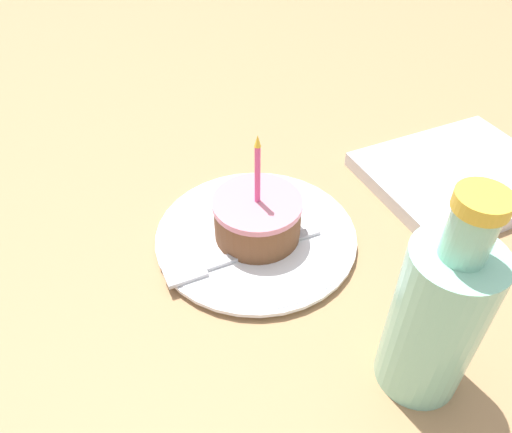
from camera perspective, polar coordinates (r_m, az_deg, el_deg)
ground_plane at (r=0.60m, az=-0.80°, el=-5.88°), size 2.40×2.40×0.04m
plate at (r=0.60m, az=0.00°, el=-2.23°), size 0.24×0.24×0.01m
cake_slice at (r=0.57m, az=0.16°, el=-0.09°), size 0.10×0.10×0.14m
fork at (r=0.56m, az=-2.47°, el=-4.69°), size 0.19×0.02×0.00m
bottle at (r=0.44m, az=19.98°, el=-10.63°), size 0.08×0.08×0.22m
marble_board at (r=0.73m, az=22.32°, el=4.27°), size 0.24×0.20×0.02m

